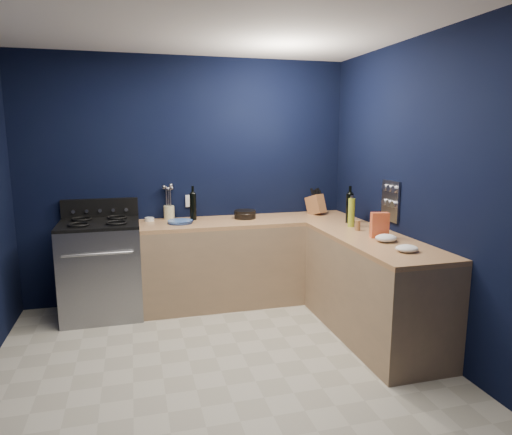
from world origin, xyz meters
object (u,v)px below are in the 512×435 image
object	(u,v)px
plate_stack	(180,222)
crouton_bag	(380,225)
knife_block	(316,205)
gas_range	(102,270)
utensil_crock	(169,212)

from	to	relation	value
plate_stack	crouton_bag	size ratio (longest dim) A/B	1.13
plate_stack	knife_block	xyz separation A→B (m)	(1.54, 0.14, 0.09)
gas_range	crouton_bag	bearing A→B (deg)	-24.88
plate_stack	crouton_bag	xyz separation A→B (m)	(1.63, -1.11, 0.10)
gas_range	knife_block	distance (m)	2.40
plate_stack	crouton_bag	world-z (taller)	crouton_bag
utensil_crock	knife_block	distance (m)	1.64
plate_stack	knife_block	world-z (taller)	knife_block
gas_range	utensil_crock	size ratio (longest dim) A/B	6.49
utensil_crock	plate_stack	bearing A→B (deg)	-72.55
gas_range	utensil_crock	distance (m)	0.91
plate_stack	utensil_crock	bearing A→B (deg)	107.45
gas_range	crouton_bag	xyz separation A→B (m)	(2.42, -1.12, 0.55)
plate_stack	knife_block	size ratio (longest dim) A/B	1.19
gas_range	knife_block	size ratio (longest dim) A/B	4.34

